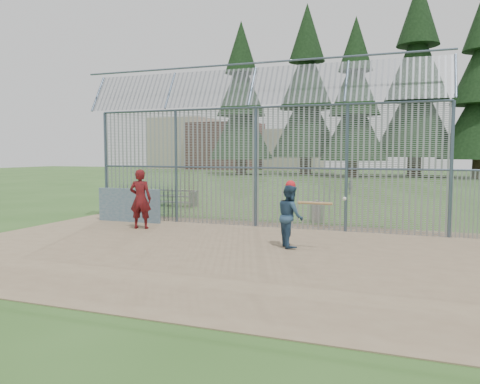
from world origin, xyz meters
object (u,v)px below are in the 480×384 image
at_px(batter, 290,216).
at_px(bleacher, 168,197).
at_px(dugout_wall, 129,205).
at_px(onlooker, 140,199).
at_px(trash_can, 317,212).

bearing_deg(batter, bleacher, 16.56).
relative_size(dugout_wall, bleacher, 0.83).
relative_size(dugout_wall, batter, 1.52).
relative_size(batter, onlooker, 0.85).
xyz_separation_m(onlooker, bleacher, (-2.64, 6.50, -0.59)).
height_order(dugout_wall, trash_can, dugout_wall).
bearing_deg(batter, onlooker, 47.73).
bearing_deg(onlooker, dugout_wall, -57.77).
relative_size(batter, bleacher, 0.55).
height_order(batter, bleacher, batter).
distance_m(trash_can, bleacher, 8.32).
height_order(onlooker, bleacher, onlooker).
bearing_deg(bleacher, trash_can, -21.08).
height_order(trash_can, bleacher, trash_can).
xyz_separation_m(batter, trash_can, (-0.22, 4.73, -0.46)).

